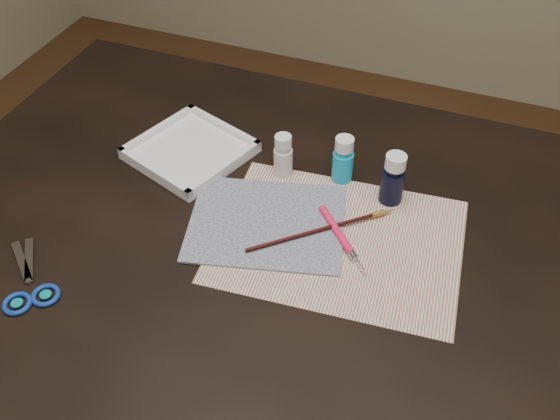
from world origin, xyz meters
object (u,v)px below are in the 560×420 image
(canvas, at_px, (267,223))
(paper, at_px, (339,240))
(paint_bottle_navy, at_px, (393,179))
(paint_bottle_cyan, at_px, (343,159))
(scissors, at_px, (23,275))
(palette_tray, at_px, (190,150))
(paint_bottle_white, at_px, (283,155))

(canvas, bearing_deg, paper, 3.15)
(paint_bottle_navy, bearing_deg, paint_bottle_cyan, 166.08)
(scissors, bearing_deg, paper, -110.60)
(paper, relative_size, palette_tray, 2.08)
(paint_bottle_cyan, bearing_deg, canvas, -118.27)
(paper, bearing_deg, paint_bottle_cyan, 105.13)
(paper, relative_size, paint_bottle_navy, 4.02)
(paint_bottle_white, xyz_separation_m, paint_bottle_cyan, (0.11, 0.02, 0.00))
(paper, bearing_deg, canvas, -176.85)
(canvas, bearing_deg, scissors, -142.06)
(paint_bottle_white, bearing_deg, canvas, -81.11)
(palette_tray, bearing_deg, paint_bottle_navy, 1.69)
(paper, height_order, paint_bottle_white, paint_bottle_white)
(scissors, bearing_deg, paint_bottle_navy, -102.93)
(paint_bottle_navy, bearing_deg, canvas, -143.49)
(canvas, relative_size, palette_tray, 1.35)
(paper, relative_size, paint_bottle_white, 4.73)
(scissors, bearing_deg, paint_bottle_white, -87.91)
(paint_bottle_cyan, relative_size, palette_tray, 0.48)
(canvas, xyz_separation_m, scissors, (-0.31, -0.24, 0.00))
(canvas, xyz_separation_m, paint_bottle_white, (-0.02, 0.14, 0.04))
(paper, bearing_deg, palette_tray, 160.74)
(paint_bottle_navy, bearing_deg, paint_bottle_white, 179.62)
(paper, distance_m, canvas, 0.13)
(paint_bottle_navy, bearing_deg, scissors, -142.57)
(paper, relative_size, canvas, 1.53)
(scissors, bearing_deg, palette_tray, -66.63)
(scissors, bearing_deg, canvas, -102.41)
(paint_bottle_cyan, distance_m, scissors, 0.57)
(paint_bottle_white, bearing_deg, palette_tray, -176.06)
(paper, height_order, paint_bottle_navy, paint_bottle_navy)
(canvas, xyz_separation_m, paint_bottle_navy, (0.18, 0.13, 0.05))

